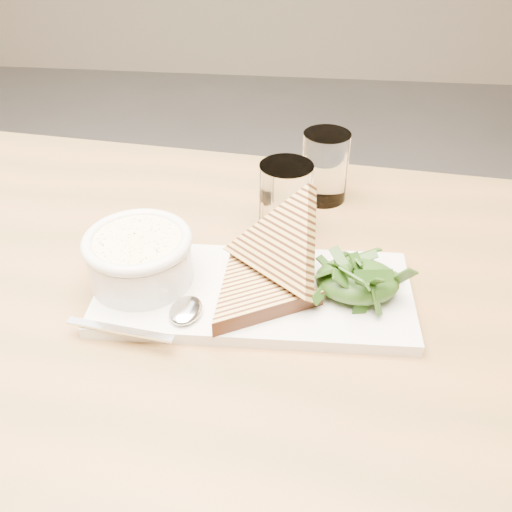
# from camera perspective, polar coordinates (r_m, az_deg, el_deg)

# --- Properties ---
(table_top) EXTENTS (1.42, 1.02, 0.04)m
(table_top) POSITION_cam_1_polar(r_m,az_deg,el_deg) (0.69, -7.05, -8.13)
(table_top) COLOR olive
(table_top) RESTS_ON ground
(platter) EXTENTS (0.39, 0.18, 0.02)m
(platter) POSITION_cam_1_polar(r_m,az_deg,el_deg) (0.70, -0.17, -3.72)
(platter) COLOR silver
(platter) RESTS_ON table_top
(soup_bowl) EXTENTS (0.13, 0.13, 0.05)m
(soup_bowl) POSITION_cam_1_polar(r_m,az_deg,el_deg) (0.71, -11.48, -0.62)
(soup_bowl) COLOR silver
(soup_bowl) RESTS_ON platter
(soup) EXTENTS (0.11, 0.11, 0.01)m
(soup) POSITION_cam_1_polar(r_m,az_deg,el_deg) (0.69, -11.78, 1.36)
(soup) COLOR beige
(soup) RESTS_ON soup_bowl
(bowl_rim) EXTENTS (0.13, 0.13, 0.01)m
(bowl_rim) POSITION_cam_1_polar(r_m,az_deg,el_deg) (0.69, -11.80, 1.49)
(bowl_rim) COLOR silver
(bowl_rim) RESTS_ON soup_bowl
(sandwich_flat) EXTENTS (0.22, 0.22, 0.02)m
(sandwich_flat) POSITION_cam_1_polar(r_m,az_deg,el_deg) (0.68, 0.00, -3.71)
(sandwich_flat) COLOR tan
(sandwich_flat) RESTS_ON platter
(sandwich_lean) EXTENTS (0.23, 0.23, 0.18)m
(sandwich_lean) POSITION_cam_1_polar(r_m,az_deg,el_deg) (0.68, 2.55, 1.08)
(sandwich_lean) COLOR tan
(sandwich_lean) RESTS_ON sandwich_flat
(salad_base) EXTENTS (0.10, 0.08, 0.04)m
(salad_base) POSITION_cam_1_polar(r_m,az_deg,el_deg) (0.69, 10.08, -2.44)
(salad_base) COLOR black
(salad_base) RESTS_ON platter
(arugula_pile) EXTENTS (0.11, 0.10, 0.05)m
(arugula_pile) POSITION_cam_1_polar(r_m,az_deg,el_deg) (0.69, 10.15, -1.94)
(arugula_pile) COLOR #326018
(arugula_pile) RESTS_ON platter
(spoon_bowl) EXTENTS (0.04, 0.06, 0.01)m
(spoon_bowl) POSITION_cam_1_polar(r_m,az_deg,el_deg) (0.66, -7.02, -5.39)
(spoon_bowl) COLOR silver
(spoon_bowl) RESTS_ON platter
(spoon_handle) EXTENTS (0.13, 0.03, 0.00)m
(spoon_handle) POSITION_cam_1_polar(r_m,az_deg,el_deg) (0.66, -13.46, -7.17)
(spoon_handle) COLOR silver
(spoon_handle) RESTS_ON platter
(glass_near) EXTENTS (0.07, 0.07, 0.11)m
(glass_near) POSITION_cam_1_polar(r_m,az_deg,el_deg) (0.79, 2.95, 5.43)
(glass_near) COLOR white
(glass_near) RESTS_ON table_top
(glass_far) EXTENTS (0.07, 0.07, 0.11)m
(glass_far) POSITION_cam_1_polar(r_m,az_deg,el_deg) (0.89, 6.90, 8.86)
(glass_far) COLOR white
(glass_far) RESTS_ON table_top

